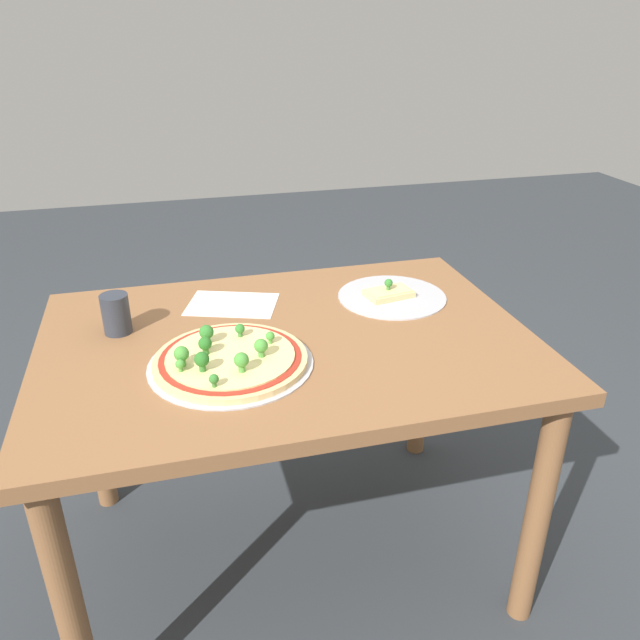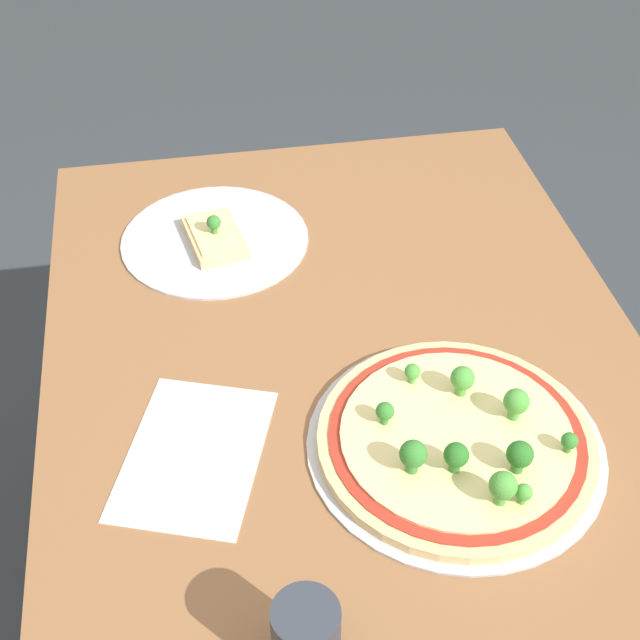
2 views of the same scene
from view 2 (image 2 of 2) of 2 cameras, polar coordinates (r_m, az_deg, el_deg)
The scene contains 6 objects.
ground_plane at distance 1.78m, azimuth 1.50°, elevation -19.68°, with size 8.00×8.00×0.00m, color #33383D.
dining_table at distance 1.28m, azimuth 1.98°, elevation -6.37°, with size 1.18×0.83×0.71m.
pizza_tray_whole at distance 1.12m, azimuth 8.80°, elevation -7.63°, with size 0.37×0.37×0.07m.
pizza_tray_slice at distance 1.44m, azimuth -6.73°, elevation 5.22°, with size 0.30×0.30×0.06m.
drinking_cup at distance 0.92m, azimuth -0.90°, elevation -19.77°, with size 0.07×0.07×0.10m, color #2D333D.
paper_menu at distance 1.12m, azimuth -8.05°, elevation -8.47°, with size 0.23×0.16×0.00m, color white.
Camera 2 is at (0.83, -0.19, 1.57)m, focal length 50.00 mm.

